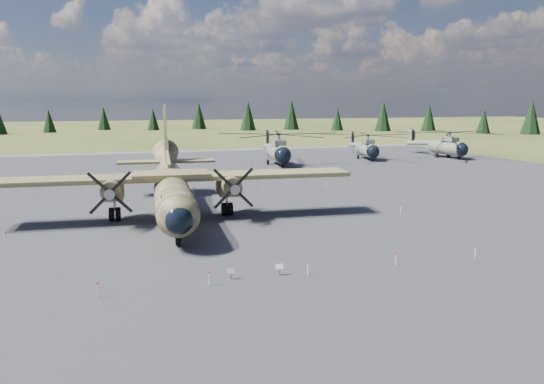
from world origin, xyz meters
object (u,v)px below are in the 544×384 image
object	(u,v)px
helicopter_near	(278,143)
helicopter_far	(448,139)
helicopter_mid	(367,142)
transport_plane	(171,184)

from	to	relation	value
helicopter_near	helicopter_far	bearing A→B (deg)	9.75
helicopter_near	helicopter_mid	bearing A→B (deg)	18.28
transport_plane	helicopter_near	xyz separation A→B (m)	(21.30, 33.72, 0.67)
helicopter_near	helicopter_mid	distance (m)	18.14
transport_plane	helicopter_mid	bearing A→B (deg)	48.27
transport_plane	helicopter_far	distance (m)	64.68
transport_plane	helicopter_far	size ratio (longest dim) A/B	1.38
helicopter_mid	helicopter_far	xyz separation A→B (m)	(15.25, -2.08, 0.25)
transport_plane	helicopter_near	world-z (taller)	transport_plane
transport_plane	helicopter_mid	distance (m)	53.92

